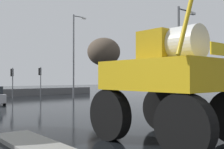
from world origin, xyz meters
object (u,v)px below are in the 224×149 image
traffic_signal_far_right (40,75)px  oversize_sprayer (171,81)px  bare_tree_right (104,52)px  streetlight_near_right (180,52)px  traffic_signal_far_left (12,76)px  traffic_signal_near_right (153,69)px  streetlight_far_right (74,52)px

traffic_signal_far_right → oversize_sprayer: bearing=-104.0°
oversize_sprayer → bare_tree_right: size_ratio=0.76×
oversize_sprayer → streetlight_near_right: streetlight_near_right is taller
traffic_signal_far_left → traffic_signal_far_right: size_ratio=0.95×
streetlight_near_right → bare_tree_right: bearing=78.3°
traffic_signal_near_right → traffic_signal_far_right: 19.10m
streetlight_near_right → streetlight_far_right: 14.82m
oversize_sprayer → traffic_signal_far_right: 24.97m
streetlight_far_right → bare_tree_right: 3.40m
traffic_signal_near_right → streetlight_far_right: bearing=76.4°
traffic_signal_far_left → streetlight_far_right: size_ratio=0.36×
traffic_signal_far_left → streetlight_far_right: streetlight_far_right is taller
traffic_signal_far_left → bare_tree_right: bare_tree_right is taller
oversize_sprayer → traffic_signal_far_left: oversize_sprayer is taller
traffic_signal_far_left → bare_tree_right: 10.41m
traffic_signal_far_right → streetlight_near_right: (2.07, -18.46, 1.49)m
traffic_signal_far_right → streetlight_far_right: bearing=-56.6°
oversize_sprayer → traffic_signal_far_right: (6.04, 24.23, 0.44)m
streetlight_near_right → oversize_sprayer: bearing=-144.6°
streetlight_far_right → bare_tree_right: (2.17, -2.62, -0.05)m
traffic_signal_near_right → bare_tree_right: 14.24m
bare_tree_right → oversize_sprayer: bearing=-120.7°
oversize_sprayer → streetlight_far_right: 22.42m
oversize_sprayer → streetlight_far_right: size_ratio=0.54×
oversize_sprayer → traffic_signal_near_right: size_ratio=1.33×
traffic_signal_near_right → bare_tree_right: (5.90, 12.76, 2.32)m
traffic_signal_far_right → streetlight_far_right: (2.43, -3.68, 2.57)m
streetlight_near_right → streetlight_far_right: size_ratio=0.77×
traffic_signal_far_right → bare_tree_right: bare_tree_right is taller
traffic_signal_far_left → traffic_signal_near_right: bearing=-84.1°
oversize_sprayer → streetlight_far_right: bearing=-24.3°
streetlight_near_right → bare_tree_right: streetlight_near_right is taller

